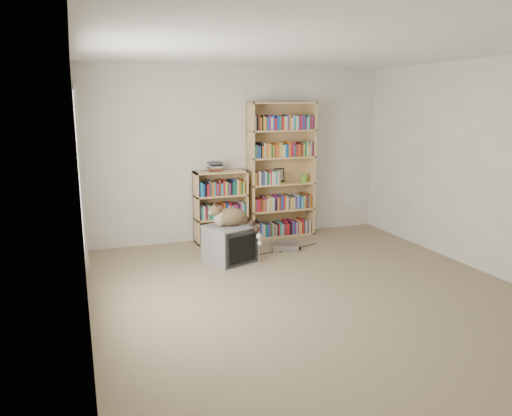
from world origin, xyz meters
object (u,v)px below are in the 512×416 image
object	(u,v)px
bookcase_short	(221,209)
cat	(234,219)
dvd_player	(284,246)
bookcase_tall	(281,174)
crt_tv	(230,244)

from	to	relation	value
bookcase_short	cat	bearing A→B (deg)	-96.28
dvd_player	bookcase_tall	bearing A→B (deg)	85.63
cat	dvd_player	bearing A→B (deg)	19.56
crt_tv	bookcase_tall	xyz separation A→B (m)	(1.11, 1.00, 0.70)
bookcase_tall	dvd_player	bearing A→B (deg)	-108.30
crt_tv	cat	world-z (taller)	cat
bookcase_short	dvd_player	bearing A→B (deg)	-45.48
bookcase_short	dvd_player	xyz separation A→B (m)	(0.71, -0.72, -0.44)
cat	bookcase_short	world-z (taller)	bookcase_short
cat	crt_tv	bearing A→B (deg)	146.94
bookcase_tall	bookcase_short	bearing A→B (deg)	-179.84
crt_tv	dvd_player	distance (m)	0.94
cat	dvd_player	size ratio (longest dim) A/B	1.71
bookcase_tall	bookcase_short	xyz separation A→B (m)	(-0.95, -0.00, -0.46)
crt_tv	bookcase_short	size ratio (longest dim) A/B	0.67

